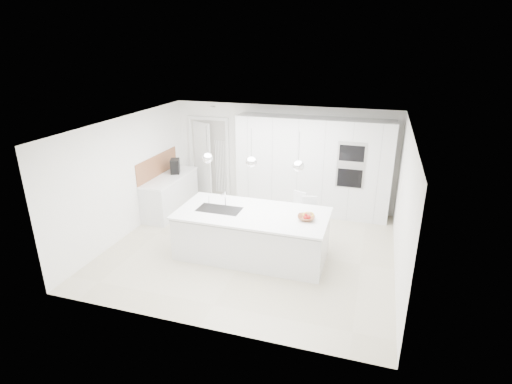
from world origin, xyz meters
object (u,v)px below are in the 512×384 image
(island_base, at_px, (252,236))
(bar_stool_left, at_px, (298,217))
(espresso_machine, at_px, (175,166))
(fruit_bowl, at_px, (306,218))
(bar_stool_right, at_px, (307,221))

(island_base, height_order, bar_stool_left, bar_stool_left)
(espresso_machine, height_order, bar_stool_left, espresso_machine)
(island_base, height_order, fruit_bowl, fruit_bowl)
(fruit_bowl, distance_m, bar_stool_right, 0.98)
(island_base, relative_size, bar_stool_right, 2.89)
(fruit_bowl, height_order, bar_stool_left, bar_stool_left)
(island_base, bearing_deg, fruit_bowl, 1.19)
(espresso_machine, bearing_deg, bar_stool_right, -37.62)
(espresso_machine, bearing_deg, bar_stool_left, -36.72)
(fruit_bowl, bearing_deg, bar_stool_right, 97.39)
(espresso_machine, relative_size, bar_stool_right, 0.36)
(espresso_machine, height_order, bar_stool_right, espresso_machine)
(espresso_machine, relative_size, bar_stool_left, 0.34)
(island_base, distance_m, bar_stool_left, 1.21)
(fruit_bowl, height_order, espresso_machine, espresso_machine)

